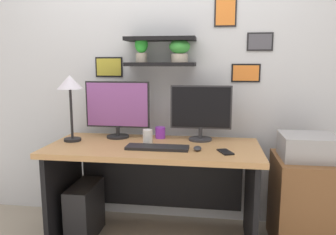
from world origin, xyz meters
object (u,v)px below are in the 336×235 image
object	(u,v)px
keyboard	(157,147)
desk	(155,171)
printer	(309,147)
monitor_right	(201,111)
cell_phone	(225,152)
water_cup	(148,137)
computer_tower_left	(85,211)
coffee_mug	(160,133)
monitor_left	(118,108)
desk_lamp	(70,88)
computer_mouse	(198,148)
drawer_cabinet	(304,203)

from	to	relation	value
keyboard	desk	bearing A→B (deg)	106.88
printer	desk	bearing A→B (deg)	-179.62
monitor_right	cell_phone	world-z (taller)	monitor_right
water_cup	cell_phone	bearing A→B (deg)	-15.19
cell_phone	computer_tower_left	distance (m)	1.19
keyboard	coffee_mug	bearing A→B (deg)	95.94
computer_tower_left	water_cup	bearing A→B (deg)	5.35
desk	monitor_left	xyz separation A→B (m)	(-0.33, 0.16, 0.46)
keyboard	cell_phone	bearing A→B (deg)	-3.83
desk_lamp	computer_tower_left	bearing A→B (deg)	-32.63
cell_phone	computer_mouse	bearing A→B (deg)	149.47
monitor_left	cell_phone	world-z (taller)	monitor_left
computer_mouse	computer_tower_left	size ratio (longest dim) A/B	0.21
desk_lamp	drawer_cabinet	bearing A→B (deg)	0.49
desk	coffee_mug	bearing A→B (deg)	86.61
desk	drawer_cabinet	size ratio (longest dim) A/B	2.28
monitor_right	computer_mouse	world-z (taller)	monitor_right
keyboard	drawer_cabinet	xyz separation A→B (m)	(1.05, 0.16, -0.42)
desk	keyboard	size ratio (longest dim) A/B	3.52
printer	water_cup	bearing A→B (deg)	-178.19
coffee_mug	printer	distance (m)	1.10
monitor_left	printer	distance (m)	1.46
desk_lamp	cell_phone	bearing A→B (deg)	-8.54
keyboard	desk_lamp	world-z (taller)	desk_lamp
monitor_right	printer	world-z (taller)	monitor_right
cell_phone	drawer_cabinet	world-z (taller)	cell_phone
desk_lamp	printer	size ratio (longest dim) A/B	1.33
monitor_right	coffee_mug	world-z (taller)	monitor_right
monitor_right	water_cup	bearing A→B (deg)	-153.20
monitor_left	keyboard	bearing A→B (deg)	-39.73
monitor_left	cell_phone	size ratio (longest dim) A/B	3.71
coffee_mug	drawer_cabinet	xyz separation A→B (m)	(1.09, -0.18, -0.46)
monitor_right	computer_tower_left	xyz separation A→B (m)	(-0.87, -0.24, -0.77)
water_cup	computer_tower_left	bearing A→B (deg)	-174.65
monitor_left	computer_mouse	distance (m)	0.77
desk	cell_phone	xyz separation A→B (m)	(0.52, -0.18, 0.22)
water_cup	printer	bearing A→B (deg)	1.81
cell_phone	printer	distance (m)	0.61
cell_phone	coffee_mug	world-z (taller)	coffee_mug
monitor_left	drawer_cabinet	bearing A→B (deg)	-6.23
drawer_cabinet	computer_mouse	bearing A→B (deg)	-168.21
desk	printer	xyz separation A→B (m)	(1.10, 0.01, 0.23)
monitor_left	computer_tower_left	xyz separation A→B (m)	(-0.21, -0.24, -0.78)
desk	drawer_cabinet	distance (m)	1.12
desk	monitor_right	distance (m)	0.58
keyboard	computer_mouse	distance (m)	0.28
desk	computer_tower_left	world-z (taller)	desk
desk_lamp	printer	distance (m)	1.79
computer_mouse	printer	size ratio (longest dim) A/B	0.24
drawer_cabinet	keyboard	bearing A→B (deg)	-171.47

